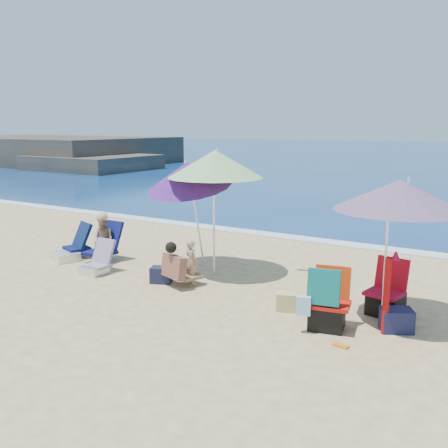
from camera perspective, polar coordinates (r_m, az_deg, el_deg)
The scene contains 17 objects.
ground at distance 8.07m, azimuth -1.93°, elevation -9.08°, with size 120.00×120.00×0.00m.
foam at distance 12.46m, azimuth 11.13°, elevation -1.95°, with size 120.00×0.50×0.04m.
headland at distance 40.92m, azimuth -18.92°, elevation 7.35°, with size 20.50×11.50×2.60m.
umbrella_turquoise at distance 7.42m, azimuth 19.03°, elevation 3.08°, with size 2.38×2.38×2.07m.
umbrella_striped at distance 9.40m, azimuth -0.96°, elevation 6.75°, with size 1.98×1.98×2.37m.
umbrella_blue at distance 9.71m, azimuth -4.05°, elevation 5.52°, with size 1.67×1.73×2.25m.
furled_umbrella at distance 7.14m, azimuth 17.93°, elevation -6.87°, with size 0.19×0.13×1.17m.
chair_navy at distance 11.18m, azimuth -16.69°, elevation -2.76°, with size 0.72×0.97×0.74m.
chair_rainbow at distance 9.99m, azimuth -14.06°, elevation -4.43°, with size 0.51×0.59×0.63m.
camp_chair_left at distance 7.97m, azimuth 17.72°, elevation -7.94°, with size 0.57×0.63×0.85m.
camp_chair_right at distance 7.20m, azimuth 11.43°, elevation -9.08°, with size 0.67×0.70×0.89m.
person_center at distance 8.91m, azimuth -4.54°, elevation -4.49°, with size 0.69×0.70×0.81m.
person_left at distance 10.73m, azimuth -13.34°, elevation -1.63°, with size 0.59×0.73×1.05m.
bag_navy_a at distance 9.19m, azimuth -7.05°, elevation -5.68°, with size 0.44×0.38×0.28m.
bag_tan at distance 7.86m, azimuth 7.11°, elevation -8.64°, with size 0.38×0.33×0.28m.
bag_navy_b at distance 7.45m, azimuth 18.78°, elevation -10.15°, with size 0.51×0.47×0.31m.
orange_item at distance 6.81m, azimuth 12.93°, elevation -13.14°, with size 0.22×0.13×0.03m.
Camera 1 is at (4.20, -6.31, 2.77)m, focal length 40.78 mm.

